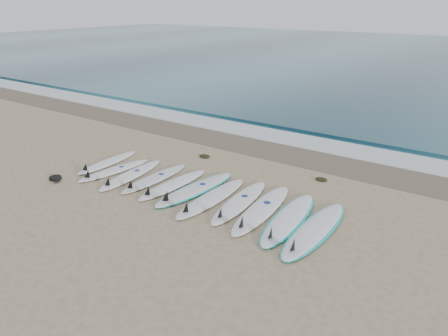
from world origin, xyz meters
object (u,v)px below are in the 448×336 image
Objects in this scene: surfboard_0 at (106,163)px; surfboard_10 at (314,230)px; surfboard_5 at (194,189)px; leash_coil at (56,178)px.

surfboard_0 is 0.80× the size of surfboard_10.
surfboard_0 is 3.35m from surfboard_5.
surfboard_0 is at bearing -176.28° from surfboard_5.
surfboard_10 is 7.04m from leash_coil.
surfboard_10 is 6.41× the size of leash_coil.
leash_coil is (-6.90, -1.42, -0.01)m from surfboard_10.
surfboard_5 is at bearing 24.44° from leash_coil.
surfboard_0 is 0.84× the size of surfboard_5.
surfboard_0 is 1.61m from leash_coil.
surfboard_5 is 3.87m from leash_coil.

